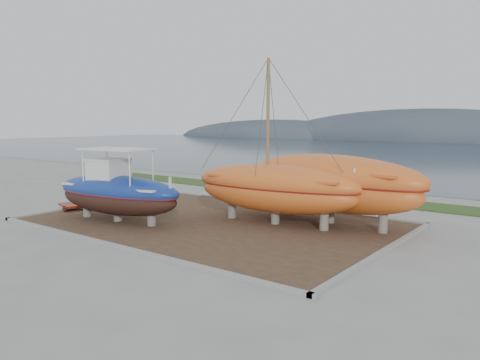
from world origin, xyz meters
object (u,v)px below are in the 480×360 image
Objects in this scene: orange_bare_hull at (331,190)px; blue_caique at (117,185)px; orange_sailboat at (276,142)px; white_dinghy at (137,196)px; red_trailer at (72,207)px.

blue_caique is at bearing -135.33° from orange_bare_hull.
orange_sailboat is 3.75m from orange_bare_hull.
white_dinghy is 3.88m from red_trailer.
blue_caique is at bearing -151.68° from orange_sailboat.
white_dinghy is at bearing 75.30° from red_trailer.
orange_sailboat is (6.93, 4.44, 2.25)m from blue_caique.
white_dinghy is 10.55m from orange_sailboat.
red_trailer is (-11.83, -3.99, -4.03)m from orange_sailboat.
blue_caique reaches higher than red_trailer.
blue_caique is at bearing -28.64° from white_dinghy.
white_dinghy is 1.43× the size of red_trailer.
white_dinghy is at bearing 179.44° from orange_sailboat.
blue_caique reaches higher than white_dinghy.
orange_sailboat is 3.60× the size of red_trailer.
blue_caique is 5.00m from white_dinghy.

